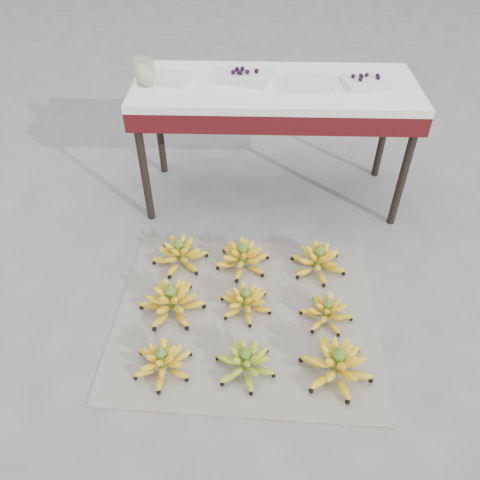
{
  "coord_description": "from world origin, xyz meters",
  "views": [
    {
      "loc": [
        -0.0,
        -1.49,
        1.77
      ],
      "look_at": [
        -0.05,
        0.19,
        0.29
      ],
      "focal_mm": 35.0,
      "sensor_mm": 36.0,
      "label": 1
    }
  ],
  "objects_px": {
    "bunch_front_left": "(163,361)",
    "bunch_front_center": "(245,362)",
    "tray_right": "(309,83)",
    "tray_far_left": "(169,78)",
    "bunch_mid_left": "(172,301)",
    "bunch_mid_right": "(327,311)",
    "bunch_back_center": "(243,257)",
    "bunch_mid_center": "(246,301)",
    "glass_jar": "(146,72)",
    "bunch_front_right": "(336,364)",
    "bunch_back_left": "(180,254)",
    "bunch_back_right": "(318,261)",
    "vendor_table": "(275,98)",
    "tray_far_right": "(365,82)",
    "newspaper_mat": "(246,315)",
    "tray_left": "(246,76)"
  },
  "relations": [
    {
      "from": "tray_right",
      "to": "tray_far_left",
      "type": "bearing_deg",
      "value": 176.37
    },
    {
      "from": "tray_left",
      "to": "tray_right",
      "type": "bearing_deg",
      "value": -12.91
    },
    {
      "from": "bunch_mid_left",
      "to": "bunch_back_left",
      "type": "height_order",
      "value": "bunch_mid_left"
    },
    {
      "from": "newspaper_mat",
      "to": "bunch_back_right",
      "type": "height_order",
      "value": "bunch_back_right"
    },
    {
      "from": "bunch_back_center",
      "to": "tray_far_right",
      "type": "height_order",
      "value": "tray_far_right"
    },
    {
      "from": "newspaper_mat",
      "to": "bunch_front_left",
      "type": "bearing_deg",
      "value": -138.74
    },
    {
      "from": "bunch_mid_center",
      "to": "glass_jar",
      "type": "relative_size",
      "value": 2.54
    },
    {
      "from": "bunch_mid_right",
      "to": "tray_far_left",
      "type": "bearing_deg",
      "value": 143.01
    },
    {
      "from": "tray_far_left",
      "to": "bunch_front_right",
      "type": "bearing_deg",
      "value": -57.58
    },
    {
      "from": "bunch_mid_right",
      "to": "vendor_table",
      "type": "xyz_separation_m",
      "value": [
        -0.25,
        1.01,
        0.6
      ]
    },
    {
      "from": "tray_far_left",
      "to": "vendor_table",
      "type": "bearing_deg",
      "value": -0.77
    },
    {
      "from": "tray_far_left",
      "to": "bunch_back_right",
      "type": "bearing_deg",
      "value": -39.71
    },
    {
      "from": "bunch_front_center",
      "to": "bunch_back_center",
      "type": "distance_m",
      "value": 0.64
    },
    {
      "from": "bunch_back_right",
      "to": "vendor_table",
      "type": "bearing_deg",
      "value": 94.28
    },
    {
      "from": "bunch_mid_center",
      "to": "glass_jar",
      "type": "xyz_separation_m",
      "value": [
        -0.56,
        0.93,
        0.75
      ]
    },
    {
      "from": "bunch_front_center",
      "to": "bunch_back_left",
      "type": "bearing_deg",
      "value": 142.85
    },
    {
      "from": "newspaper_mat",
      "to": "bunch_back_right",
      "type": "distance_m",
      "value": 0.5
    },
    {
      "from": "bunch_front_right",
      "to": "bunch_back_center",
      "type": "relative_size",
      "value": 1.21
    },
    {
      "from": "bunch_back_left",
      "to": "tray_far_right",
      "type": "distance_m",
      "value": 1.34
    },
    {
      "from": "bunch_back_center",
      "to": "tray_far_left",
      "type": "distance_m",
      "value": 1.05
    },
    {
      "from": "bunch_mid_left",
      "to": "vendor_table",
      "type": "xyz_separation_m",
      "value": [
        0.49,
        0.98,
        0.58
      ]
    },
    {
      "from": "newspaper_mat",
      "to": "bunch_back_left",
      "type": "relative_size",
      "value": 3.83
    },
    {
      "from": "bunch_front_left",
      "to": "bunch_front_right",
      "type": "distance_m",
      "value": 0.74
    },
    {
      "from": "tray_far_left",
      "to": "tray_far_right",
      "type": "relative_size",
      "value": 0.96
    },
    {
      "from": "bunch_mid_right",
      "to": "newspaper_mat",
      "type": "bearing_deg",
      "value": -167.57
    },
    {
      "from": "newspaper_mat",
      "to": "vendor_table",
      "type": "height_order",
      "value": "vendor_table"
    },
    {
      "from": "bunch_front_right",
      "to": "bunch_back_left",
      "type": "xyz_separation_m",
      "value": [
        -0.75,
        0.66,
        -0.0
      ]
    },
    {
      "from": "bunch_front_right",
      "to": "glass_jar",
      "type": "distance_m",
      "value": 1.75
    },
    {
      "from": "bunch_front_center",
      "to": "bunch_back_center",
      "type": "xyz_separation_m",
      "value": [
        -0.03,
        0.64,
        0.0
      ]
    },
    {
      "from": "bunch_back_center",
      "to": "vendor_table",
      "type": "distance_m",
      "value": 0.9
    },
    {
      "from": "bunch_back_right",
      "to": "tray_far_left",
      "type": "height_order",
      "value": "tray_far_left"
    },
    {
      "from": "bunch_mid_center",
      "to": "tray_far_right",
      "type": "height_order",
      "value": "tray_far_right"
    },
    {
      "from": "bunch_mid_center",
      "to": "tray_left",
      "type": "xyz_separation_m",
      "value": [
        -0.03,
        0.99,
        0.7
      ]
    },
    {
      "from": "bunch_back_center",
      "to": "tray_far_right",
      "type": "distance_m",
      "value": 1.13
    },
    {
      "from": "bunch_back_center",
      "to": "bunch_back_right",
      "type": "height_order",
      "value": "bunch_back_right"
    },
    {
      "from": "bunch_front_left",
      "to": "bunch_front_center",
      "type": "relative_size",
      "value": 0.9
    },
    {
      "from": "bunch_front_center",
      "to": "bunch_front_right",
      "type": "distance_m",
      "value": 0.39
    },
    {
      "from": "bunch_mid_left",
      "to": "tray_far_right",
      "type": "bearing_deg",
      "value": 56.53
    },
    {
      "from": "glass_jar",
      "to": "vendor_table",
      "type": "bearing_deg",
      "value": 2.44
    },
    {
      "from": "tray_far_right",
      "to": "newspaper_mat",
      "type": "bearing_deg",
      "value": -121.64
    },
    {
      "from": "bunch_front_right",
      "to": "bunch_mid_right",
      "type": "height_order",
      "value": "bunch_front_right"
    },
    {
      "from": "bunch_mid_center",
      "to": "bunch_mid_right",
      "type": "distance_m",
      "value": 0.39
    },
    {
      "from": "bunch_front_center",
      "to": "tray_left",
      "type": "relative_size",
      "value": 1.14
    },
    {
      "from": "bunch_mid_left",
      "to": "bunch_mid_right",
      "type": "bearing_deg",
      "value": 9.32
    },
    {
      "from": "newspaper_mat",
      "to": "tray_far_right",
      "type": "bearing_deg",
      "value": 58.36
    },
    {
      "from": "newspaper_mat",
      "to": "bunch_front_center",
      "type": "relative_size",
      "value": 3.63
    },
    {
      "from": "bunch_mid_right",
      "to": "bunch_back_center",
      "type": "bearing_deg",
      "value": 153.17
    },
    {
      "from": "bunch_back_right",
      "to": "bunch_back_left",
      "type": "bearing_deg",
      "value": 162.23
    },
    {
      "from": "bunch_mid_left",
      "to": "bunch_mid_right",
      "type": "relative_size",
      "value": 1.23
    },
    {
      "from": "bunch_back_left",
      "to": "glass_jar",
      "type": "height_order",
      "value": "glass_jar"
    }
  ]
}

